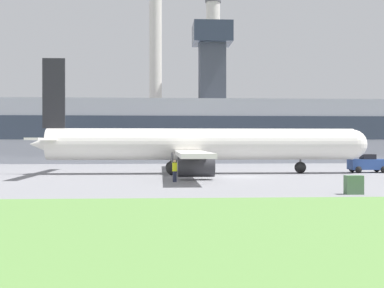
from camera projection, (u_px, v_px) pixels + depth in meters
The scene contains 8 objects.
ground_plane at pixel (241, 177), 47.07m from camera, with size 400.00×400.00×0.00m, color gray.
terminal_building at pixel (205, 130), 83.62m from camera, with size 86.15×15.23×21.65m.
smokestack_left at pixel (155, 63), 110.66m from camera, with size 2.97×2.97×38.76m.
smokestack_right at pixel (213, 77), 109.64m from camera, with size 3.26×3.26×32.61m.
airplane at pixel (196, 145), 52.04m from camera, with size 33.00×32.09×11.12m.
pushback_tug at pixel (368, 164), 53.88m from camera, with size 3.70×2.40×1.86m.
ground_crew_person at pixel (175, 171), 41.05m from camera, with size 0.54×0.54×1.72m.
utility_cabinet at pixel (354, 185), 31.44m from camera, with size 1.01×0.65×1.11m.
Camera 1 is at (-7.11, -46.71, 3.07)m, focal length 50.00 mm.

